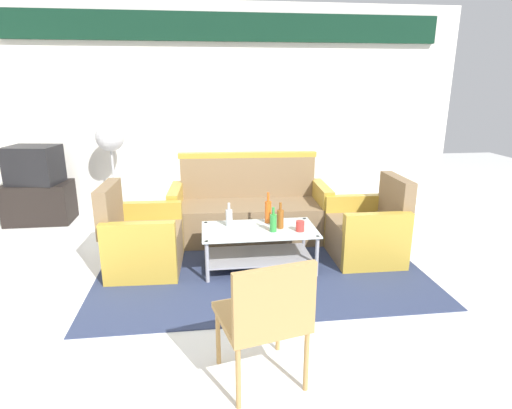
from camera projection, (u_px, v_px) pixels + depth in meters
The scene contains 16 objects.
ground_plane at pixel (259, 309), 3.41m from camera, with size 14.00×14.00×0.00m, color white.
wall_back at pixel (231, 104), 5.90m from camera, with size 6.52×0.19×2.80m.
rug at pixel (258, 262), 4.27m from camera, with size 3.11×2.29×0.01m, color #2D3856.
couch at pixel (249, 211), 4.90m from camera, with size 1.83×0.82×0.96m.
armchair_left at pixel (142, 242), 4.05m from camera, with size 0.73×0.79×0.85m.
armchair_right at pixel (368, 232), 4.32m from camera, with size 0.71×0.77×0.85m.
coffee_table at pixel (259, 242), 4.08m from camera, with size 1.10×0.60×0.40m.
bottle_clear at pixel (229, 217), 4.10m from camera, with size 0.07×0.07×0.23m.
bottle_brown at pixel (280, 218), 4.04m from camera, with size 0.07×0.07×0.26m.
bottle_green at pixel (273, 222), 3.95m from camera, with size 0.07×0.07×0.24m.
bottle_orange at pixel (268, 211), 4.19m from camera, with size 0.06×0.06×0.31m.
cup at pixel (300, 226), 3.97m from camera, with size 0.08×0.08×0.10m, color red.
tv_stand at pixel (40, 203), 5.45m from camera, with size 0.80×0.50×0.52m, color black.
television at pixel (34, 165), 5.31m from camera, with size 0.67×0.54×0.48m.
pedestal_fan at pixel (110, 143), 5.40m from camera, with size 0.36×0.36×1.27m.
wicker_chair at pixel (266, 313), 2.41m from camera, with size 0.58×0.58×0.84m.
Camera 1 is at (-0.41, -3.00, 1.78)m, focal length 29.36 mm.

